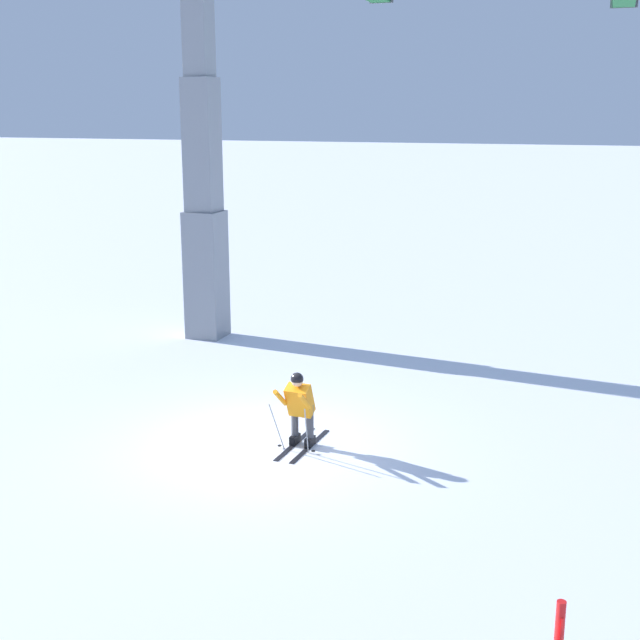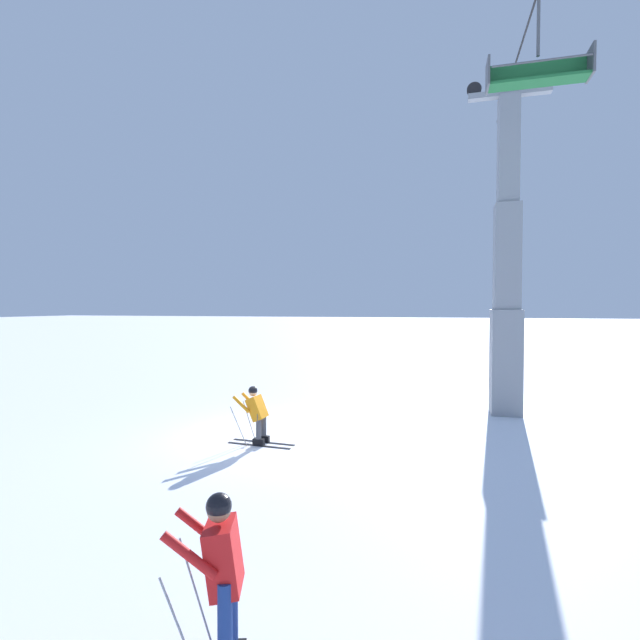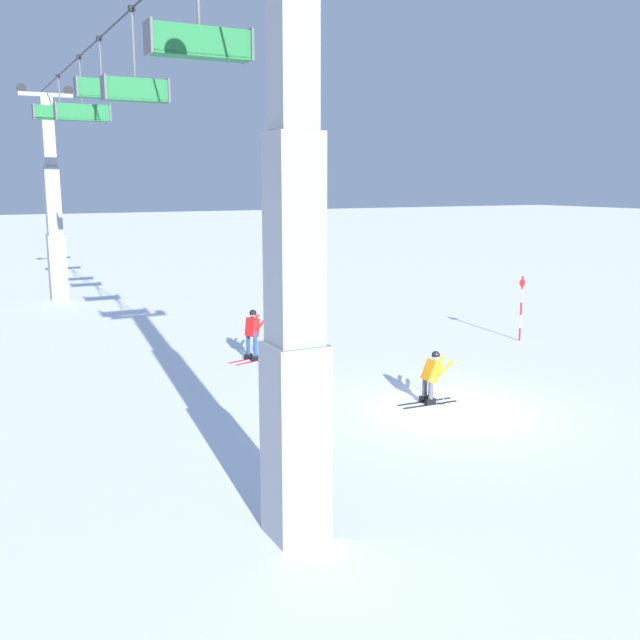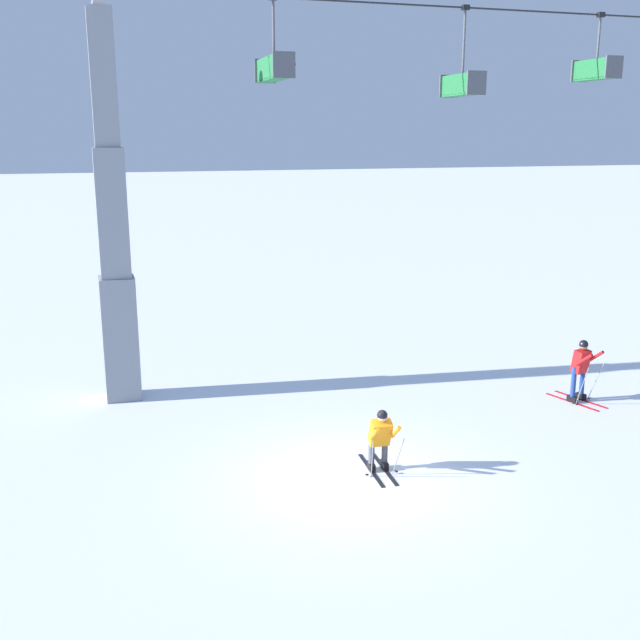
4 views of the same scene
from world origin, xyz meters
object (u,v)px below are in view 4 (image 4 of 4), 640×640
at_px(chairlift_seat_nearest, 271,68).
at_px(skier_distant_uphill, 581,366).
at_px(lift_tower_near, 114,240).
at_px(chairlift_seat_second, 460,83).
at_px(chairlift_seat_middle, 594,69).
at_px(skier_carving_main, 380,437).

height_order(chairlift_seat_nearest, skier_distant_uphill, chairlift_seat_nearest).
bearing_deg(lift_tower_near, chairlift_seat_second, -0.00).
distance_m(lift_tower_near, chairlift_seat_second, 10.47).
bearing_deg(chairlift_seat_middle, skier_carving_main, -145.19).
relative_size(chairlift_seat_second, chairlift_seat_middle, 1.27).
xyz_separation_m(chairlift_seat_middle, skier_distant_uphill, (-2.54, -3.93, -7.78)).
relative_size(chairlift_seat_nearest, chairlift_seat_second, 0.88).
bearing_deg(skier_carving_main, chairlift_seat_nearest, 95.86).
relative_size(skier_carving_main, chairlift_seat_nearest, 0.80).
bearing_deg(chairlift_seat_middle, chairlift_seat_second, -180.00).
height_order(lift_tower_near, chairlift_seat_nearest, lift_tower_near).
relative_size(lift_tower_near, skier_distant_uphill, 6.04).
relative_size(lift_tower_near, chairlift_seat_second, 4.33).
xyz_separation_m(skier_carving_main, skier_distant_uphill, (6.62, 2.44, 0.19)).
height_order(lift_tower_near, chairlift_seat_second, lift_tower_near).
distance_m(skier_carving_main, skier_distant_uphill, 7.06).
height_order(chairlift_seat_second, chairlift_seat_middle, same).
height_order(chairlift_seat_nearest, chairlift_seat_second, same).
distance_m(lift_tower_near, skier_distant_uphill, 12.59).
height_order(skier_carving_main, chairlift_seat_middle, chairlift_seat_middle).
distance_m(skier_carving_main, chairlift_seat_middle, 13.71).
height_order(chairlift_seat_middle, skier_distant_uphill, chairlift_seat_middle).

